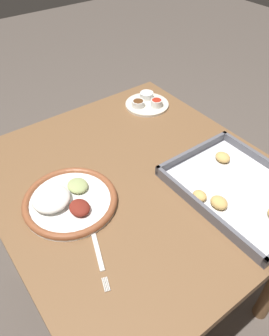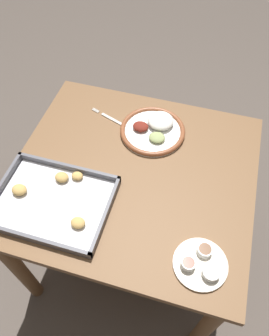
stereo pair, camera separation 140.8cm
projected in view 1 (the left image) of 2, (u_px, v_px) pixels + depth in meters
The scene contains 6 objects.
ground_plane at pixel (135, 289), 1.50m from camera, with size 8.00×8.00×0.00m, color #564C44.
dining_table at pixel (136, 203), 1.10m from camera, with size 0.91×0.84×0.72m.
dinner_plate at pixel (68, 200), 0.92m from camera, with size 0.27×0.27×0.05m.
fork at pixel (98, 252), 0.81m from camera, with size 0.19×0.08×0.00m.
saucer_plate at pixel (147, 103), 1.31m from camera, with size 0.17×0.17×0.04m.
baking_tray at pixel (239, 190), 0.96m from camera, with size 0.41×0.31×0.04m.
Camera 1 is at (0.59, -0.44, 1.42)m, focal length 35.00 mm.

